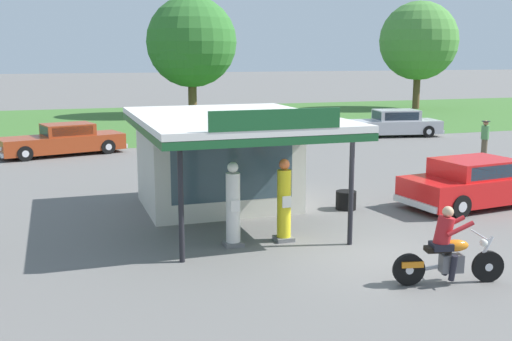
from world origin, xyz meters
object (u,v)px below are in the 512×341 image
object	(u,v)px
featured_classic_sedan	(482,183)
parked_car_back_row_far_right	(392,124)
gas_pump_nearside	(233,208)
parked_car_back_row_far_left	(63,141)
bystander_strolling_foreground	(485,138)
motorcycle_with_rider	(448,252)
gas_pump_offside	(284,204)
spare_tire_stack	(346,200)
parked_car_back_row_centre	(261,126)

from	to	relation	value
featured_classic_sedan	parked_car_back_row_far_right	bearing A→B (deg)	68.88
gas_pump_nearside	parked_car_back_row_far_left	world-z (taller)	gas_pump_nearside
parked_car_back_row_far_right	bystander_strolling_foreground	bearing A→B (deg)	-90.32
parked_car_back_row_far_right	motorcycle_with_rider	bearing A→B (deg)	-117.88
gas_pump_offside	spare_tire_stack	size ratio (longest dim) A/B	3.38
gas_pump_offside	motorcycle_with_rider	bearing A→B (deg)	-61.13
gas_pump_offside	parked_car_back_row_far_left	distance (m)	16.22
motorcycle_with_rider	parked_car_back_row_far_left	distance (m)	20.37
gas_pump_nearside	motorcycle_with_rider	distance (m)	4.98
parked_car_back_row_centre	gas_pump_nearside	bearing A→B (deg)	-110.72
parked_car_back_row_centre	bystander_strolling_foreground	bearing A→B (deg)	-50.85
parked_car_back_row_far_left	gas_pump_offside	bearing A→B (deg)	-72.66
featured_classic_sedan	motorcycle_with_rider	bearing A→B (deg)	-133.15
parked_car_back_row_far_left	bystander_strolling_foreground	distance (m)	18.81
featured_classic_sedan	parked_car_back_row_far_right	distance (m)	16.08
motorcycle_with_rider	parked_car_back_row_far_left	bearing A→B (deg)	109.71
gas_pump_offside	motorcycle_with_rider	distance (m)	4.23
motorcycle_with_rider	featured_classic_sedan	size ratio (longest dim) A/B	0.41
spare_tire_stack	parked_car_back_row_far_right	bearing A→B (deg)	55.11
parked_car_back_row_far_left	spare_tire_stack	distance (m)	15.21
motorcycle_with_rider	spare_tire_stack	bearing A→B (deg)	82.38
motorcycle_with_rider	featured_classic_sedan	bearing A→B (deg)	46.85
gas_pump_nearside	parked_car_back_row_far_right	world-z (taller)	gas_pump_nearside
gas_pump_nearside	parked_car_back_row_far_left	size ratio (longest dim) A/B	0.35
spare_tire_stack	parked_car_back_row_far_left	bearing A→B (deg)	120.33
parked_car_back_row_far_right	parked_car_back_row_far_left	world-z (taller)	parked_car_back_row_far_right
parked_car_back_row_centre	gas_pump_offside	bearing A→B (deg)	-106.99
gas_pump_nearside	parked_car_back_row_centre	xyz separation A→B (m)	(6.68, 17.65, -0.22)
parked_car_back_row_centre	parked_car_back_row_far_left	bearing A→B (deg)	-167.98
gas_pump_offside	spare_tire_stack	distance (m)	3.75
spare_tire_stack	featured_classic_sedan	bearing A→B (deg)	-11.06
motorcycle_with_rider	spare_tire_stack	xyz separation A→B (m)	(0.81, 6.05, -0.38)
featured_classic_sedan	parked_car_back_row_far_left	size ratio (longest dim) A/B	0.93
gas_pump_offside	parked_car_back_row_far_left	world-z (taller)	gas_pump_offside
gas_pump_offside	parked_car_back_row_far_right	world-z (taller)	gas_pump_offside
featured_classic_sedan	gas_pump_offside	bearing A→B (deg)	-167.45
parked_car_back_row_far_right	parked_car_back_row_far_left	distance (m)	17.61
motorcycle_with_rider	parked_car_back_row_centre	size ratio (longest dim) A/B	0.42
parked_car_back_row_far_right	spare_tire_stack	bearing A→B (deg)	-124.89
gas_pump_nearside	spare_tire_stack	world-z (taller)	gas_pump_nearside
parked_car_back_row_far_right	featured_classic_sedan	bearing A→B (deg)	-111.12
motorcycle_with_rider	parked_car_back_row_far_left	xyz separation A→B (m)	(-6.87, 19.17, -0.01)
parked_car_back_row_centre	parked_car_back_row_far_right	distance (m)	7.43
parked_car_back_row_centre	spare_tire_stack	world-z (taller)	parked_car_back_row_centre
motorcycle_with_rider	gas_pump_nearside	bearing A→B (deg)	131.93
motorcycle_with_rider	parked_car_back_row_far_left	world-z (taller)	motorcycle_with_rider
gas_pump_offside	parked_car_back_row_far_right	size ratio (longest dim) A/B	0.35
parked_car_back_row_centre	parked_car_back_row_far_right	xyz separation A→B (m)	(7.35, -1.11, -0.03)
parked_car_back_row_centre	bystander_strolling_foreground	xyz separation A→B (m)	(7.31, -8.98, 0.19)
featured_classic_sedan	gas_pump_nearside	bearing A→B (deg)	-169.36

